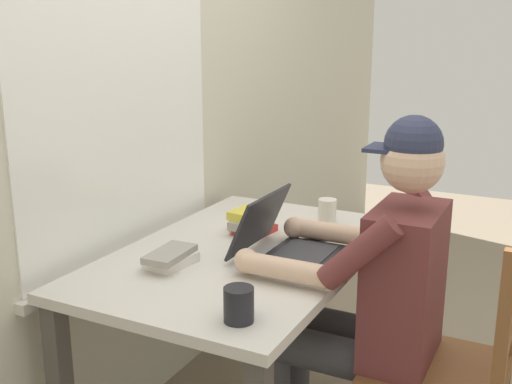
{
  "coord_description": "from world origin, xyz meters",
  "views": [
    {
      "loc": [
        -1.84,
        -0.98,
        1.49
      ],
      "look_at": [
        -0.0,
        -0.05,
        0.95
      ],
      "focal_mm": 43.54,
      "sensor_mm": 36.0,
      "label": 1
    }
  ],
  "objects_px": {
    "laptop": "(284,243)",
    "coffee_mug_white": "(328,211)",
    "seated_person": "(371,286)",
    "coffee_mug_dark": "(239,304)",
    "desk": "(244,276)",
    "wooden_chair": "(455,369)",
    "book_stack_side": "(252,221)",
    "book_stack_main": "(171,258)",
    "computer_mouse": "(316,234)"
  },
  "relations": [
    {
      "from": "book_stack_main",
      "to": "book_stack_side",
      "type": "xyz_separation_m",
      "value": [
        0.42,
        -0.08,
        0.02
      ]
    },
    {
      "from": "coffee_mug_dark",
      "to": "book_stack_side",
      "type": "relative_size",
      "value": 0.7
    },
    {
      "from": "wooden_chair",
      "to": "coffee_mug_white",
      "type": "xyz_separation_m",
      "value": [
        0.44,
        0.6,
        0.32
      ]
    },
    {
      "from": "coffee_mug_dark",
      "to": "book_stack_side",
      "type": "height_order",
      "value": "coffee_mug_dark"
    },
    {
      "from": "coffee_mug_white",
      "to": "book_stack_main",
      "type": "relative_size",
      "value": 0.55
    },
    {
      "from": "seated_person",
      "to": "book_stack_side",
      "type": "height_order",
      "value": "seated_person"
    },
    {
      "from": "laptop",
      "to": "book_stack_side",
      "type": "distance_m",
      "value": 0.28
    },
    {
      "from": "wooden_chair",
      "to": "laptop",
      "type": "height_order",
      "value": "laptop"
    },
    {
      "from": "desk",
      "to": "coffee_mug_dark",
      "type": "xyz_separation_m",
      "value": [
        -0.5,
        -0.25,
        0.15
      ]
    },
    {
      "from": "desk",
      "to": "book_stack_side",
      "type": "height_order",
      "value": "book_stack_side"
    },
    {
      "from": "wooden_chair",
      "to": "book_stack_side",
      "type": "bearing_deg",
      "value": 76.47
    },
    {
      "from": "seated_person",
      "to": "wooden_chair",
      "type": "relative_size",
      "value": 1.32
    },
    {
      "from": "coffee_mug_white",
      "to": "coffee_mug_dark",
      "type": "xyz_separation_m",
      "value": [
        -0.92,
        -0.09,
        -0.0
      ]
    },
    {
      "from": "seated_person",
      "to": "coffee_mug_dark",
      "type": "distance_m",
      "value": 0.54
    },
    {
      "from": "wooden_chair",
      "to": "coffee_mug_dark",
      "type": "xyz_separation_m",
      "value": [
        -0.48,
        0.5,
        0.31
      ]
    },
    {
      "from": "desk",
      "to": "coffee_mug_dark",
      "type": "distance_m",
      "value": 0.57
    },
    {
      "from": "desk",
      "to": "wooden_chair",
      "type": "height_order",
      "value": "wooden_chair"
    },
    {
      "from": "seated_person",
      "to": "book_stack_main",
      "type": "distance_m",
      "value": 0.66
    },
    {
      "from": "book_stack_main",
      "to": "coffee_mug_white",
      "type": "bearing_deg",
      "value": -24.21
    },
    {
      "from": "laptop",
      "to": "coffee_mug_white",
      "type": "xyz_separation_m",
      "value": [
        0.42,
        0.0,
        -0.0
      ]
    },
    {
      "from": "book_stack_main",
      "to": "coffee_mug_dark",
      "type": "bearing_deg",
      "value": -122.42
    },
    {
      "from": "laptop",
      "to": "coffee_mug_dark",
      "type": "relative_size",
      "value": 2.74
    },
    {
      "from": "book_stack_main",
      "to": "seated_person",
      "type": "bearing_deg",
      "value": -69.66
    },
    {
      "from": "desk",
      "to": "wooden_chair",
      "type": "xyz_separation_m",
      "value": [
        -0.02,
        -0.75,
        -0.17
      ]
    },
    {
      "from": "seated_person",
      "to": "book_stack_side",
      "type": "xyz_separation_m",
      "value": [
        0.2,
        0.53,
        0.09
      ]
    },
    {
      "from": "wooden_chair",
      "to": "coffee_mug_white",
      "type": "relative_size",
      "value": 8.52
    },
    {
      "from": "coffee_mug_white",
      "to": "book_stack_side",
      "type": "distance_m",
      "value": 0.33
    },
    {
      "from": "laptop",
      "to": "wooden_chair",
      "type": "bearing_deg",
      "value": -91.57
    },
    {
      "from": "laptop",
      "to": "computer_mouse",
      "type": "bearing_deg",
      "value": -6.95
    },
    {
      "from": "laptop",
      "to": "coffee_mug_dark",
      "type": "height_order",
      "value": "laptop"
    },
    {
      "from": "wooden_chair",
      "to": "computer_mouse",
      "type": "distance_m",
      "value": 0.68
    },
    {
      "from": "computer_mouse",
      "to": "book_stack_main",
      "type": "relative_size",
      "value": 0.49
    },
    {
      "from": "desk",
      "to": "seated_person",
      "type": "height_order",
      "value": "seated_person"
    },
    {
      "from": "laptop",
      "to": "coffee_mug_dark",
      "type": "bearing_deg",
      "value": -169.37
    },
    {
      "from": "computer_mouse",
      "to": "book_stack_main",
      "type": "height_order",
      "value": "book_stack_main"
    },
    {
      "from": "seated_person",
      "to": "desk",
      "type": "bearing_deg",
      "value": 88.02
    },
    {
      "from": "seated_person",
      "to": "wooden_chair",
      "type": "height_order",
      "value": "seated_person"
    },
    {
      "from": "desk",
      "to": "coffee_mug_dark",
      "type": "height_order",
      "value": "coffee_mug_dark"
    },
    {
      "from": "book_stack_main",
      "to": "wooden_chair",
      "type": "bearing_deg",
      "value": -75.7
    },
    {
      "from": "wooden_chair",
      "to": "coffee_mug_dark",
      "type": "distance_m",
      "value": 0.76
    },
    {
      "from": "computer_mouse",
      "to": "seated_person",
      "type": "bearing_deg",
      "value": -130.41
    },
    {
      "from": "desk",
      "to": "wooden_chair",
      "type": "bearing_deg",
      "value": -91.24
    },
    {
      "from": "coffee_mug_dark",
      "to": "laptop",
      "type": "bearing_deg",
      "value": 10.63
    },
    {
      "from": "desk",
      "to": "book_stack_side",
      "type": "relative_size",
      "value": 7.27
    },
    {
      "from": "desk",
      "to": "book_stack_main",
      "type": "height_order",
      "value": "book_stack_main"
    },
    {
      "from": "coffee_mug_dark",
      "to": "wooden_chair",
      "type": "bearing_deg",
      "value": -46.46
    },
    {
      "from": "desk",
      "to": "seated_person",
      "type": "distance_m",
      "value": 0.48
    },
    {
      "from": "desk",
      "to": "wooden_chair",
      "type": "relative_size",
      "value": 1.33
    },
    {
      "from": "book_stack_main",
      "to": "computer_mouse",
      "type": "bearing_deg",
      "value": -34.72
    },
    {
      "from": "desk",
      "to": "seated_person",
      "type": "xyz_separation_m",
      "value": [
        -0.02,
        -0.47,
        0.06
      ]
    }
  ]
}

